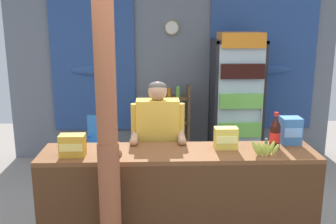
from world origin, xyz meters
The scene contains 14 objects.
ground_plane centered at (0.00, 1.20, 0.00)m, with size 7.79×7.79×0.00m, color gray.
back_wall_curtained centered at (0.04, 3.04, 1.30)m, with size 4.96×0.22×2.52m.
stall_counter centered at (-0.05, 0.37, 0.59)m, with size 2.49×0.53×0.97m.
timber_post centered at (-0.63, 0.06, 1.14)m, with size 0.20×0.17×2.38m.
drink_fridge centered at (0.89, 2.49, 1.07)m, with size 0.70×0.66×1.97m.
bottle_shelf_rack centered at (0.00, 2.69, 0.62)m, with size 0.48×0.28×1.20m.
plastic_lawn_chair centered at (-1.06, 2.12, 0.49)m, with size 0.58×0.58×0.86m.
shopkeeper centered at (-0.24, 0.91, 0.98)m, with size 0.54×0.42×1.54m.
soda_bottle_cola centered at (0.84, 0.53, 1.12)m, with size 0.09×0.09×0.34m.
soda_bottle_iced_tea centered at (-0.69, 0.29, 1.08)m, with size 0.07×0.07×0.24m.
snack_box_instant_noodle centered at (0.38, 0.53, 1.07)m, with size 0.21×0.12×0.20m.
snack_box_choco_powder centered at (-0.98, 0.38, 1.07)m, with size 0.22×0.13×0.19m.
snack_box_biscuit centered at (1.02, 0.66, 1.10)m, with size 0.19×0.16×0.26m.
banana_bunch centered at (0.69, 0.34, 1.03)m, with size 0.27×0.06×0.16m.
Camera 1 is at (-0.26, -2.80, 2.13)m, focal length 40.92 mm.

